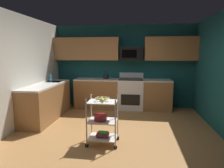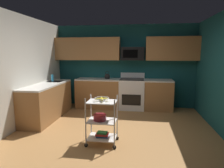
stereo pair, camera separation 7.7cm
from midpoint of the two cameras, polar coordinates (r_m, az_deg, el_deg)
name	(u,v)px [view 1 (the left image)]	position (r m, az deg, el deg)	size (l,w,h in m)	color
floor	(114,136)	(4.31, 0.15, -14.79)	(4.40, 4.80, 0.04)	#A87542
wall_back	(123,66)	(6.38, 2.98, 5.16)	(4.52, 0.06, 2.60)	#14474C
wall_left	(12,73)	(4.80, -27.32, 2.97)	(0.06, 4.80, 2.60)	silver
counter_run	(95,96)	(5.80, -5.21, -3.58)	(3.69, 2.51, 0.92)	#9E6B3D
oven_range	(131,93)	(6.15, 5.11, -2.73)	(0.76, 0.65, 1.10)	white
upper_cabinets	(121,49)	(6.18, 2.33, 10.15)	(4.40, 0.33, 0.70)	#9E6B3D
microwave	(131,54)	(6.13, 5.31, 8.73)	(0.70, 0.39, 0.40)	black
rolling_cart	(103,121)	(3.78, -3.31, -10.57)	(0.60, 0.42, 0.91)	silver
fruit_bowl	(102,99)	(3.66, -3.37, -4.33)	(0.27, 0.27, 0.07)	silver
mixing_bowl_large	(100,117)	(3.77, -3.96, -9.59)	(0.25, 0.25, 0.11)	maroon
book_stack	(103,135)	(3.88, -3.28, -14.42)	(0.24, 0.17, 0.10)	#1E4C8C
kettle	(106,76)	(6.15, -2.06, 2.19)	(0.21, 0.18, 0.26)	black
dish_soap_bottle	(51,78)	(5.78, -17.59, 1.59)	(0.06, 0.06, 0.20)	#2D8CBF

